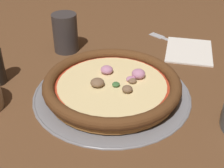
# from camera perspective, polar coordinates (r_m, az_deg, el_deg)

# --- Properties ---
(ground_plane) EXTENTS (3.00, 3.00, 0.00)m
(ground_plane) POSITION_cam_1_polar(r_m,az_deg,el_deg) (0.69, 0.00, -1.85)
(ground_plane) COLOR brown
(pizza_tray) EXTENTS (0.35, 0.35, 0.01)m
(pizza_tray) POSITION_cam_1_polar(r_m,az_deg,el_deg) (0.69, 0.00, -1.66)
(pizza_tray) COLOR gray
(pizza_tray) RESTS_ON ground_plane
(pizza) EXTENTS (0.30, 0.30, 0.04)m
(pizza) POSITION_cam_1_polar(r_m,az_deg,el_deg) (0.67, 0.02, -0.15)
(pizza) COLOR #A86B33
(pizza) RESTS_ON pizza_tray
(drinking_cup) EXTENTS (0.07, 0.07, 0.10)m
(drinking_cup) POSITION_cam_1_polar(r_m,az_deg,el_deg) (0.86, -8.54, 9.25)
(drinking_cup) COLOR #383333
(drinking_cup) RESTS_ON ground_plane
(napkin) EXTENTS (0.19, 0.16, 0.01)m
(napkin) POSITION_cam_1_polar(r_m,az_deg,el_deg) (0.89, 13.92, 6.01)
(napkin) COLOR white
(napkin) RESTS_ON ground_plane
(fork) EXTENTS (0.16, 0.14, 0.00)m
(fork) POSITION_cam_1_polar(r_m,az_deg,el_deg) (0.93, 11.29, 7.57)
(fork) COLOR #B7B7BC
(fork) RESTS_ON ground_plane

